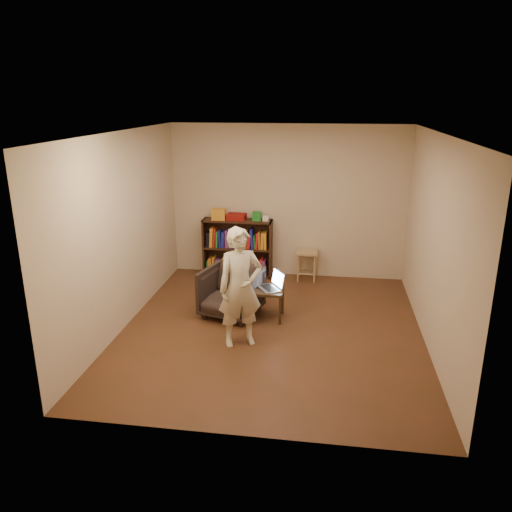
# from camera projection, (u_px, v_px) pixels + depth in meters

# --- Properties ---
(floor) EXTENTS (4.50, 4.50, 0.00)m
(floor) POSITION_uv_depth(u_px,v_px,m) (271.00, 329.00, 6.77)
(floor) COLOR #422C15
(floor) RESTS_ON ground
(ceiling) EXTENTS (4.50, 4.50, 0.00)m
(ceiling) POSITION_uv_depth(u_px,v_px,m) (273.00, 133.00, 5.97)
(ceiling) COLOR silver
(ceiling) RESTS_ON wall_back
(wall_back) EXTENTS (4.00, 0.00, 4.00)m
(wall_back) POSITION_uv_depth(u_px,v_px,m) (288.00, 202.00, 8.49)
(wall_back) COLOR beige
(wall_back) RESTS_ON floor
(wall_left) EXTENTS (0.00, 4.50, 4.50)m
(wall_left) POSITION_uv_depth(u_px,v_px,m) (123.00, 231.00, 6.65)
(wall_left) COLOR beige
(wall_left) RESTS_ON floor
(wall_right) EXTENTS (0.00, 4.50, 4.50)m
(wall_right) POSITION_uv_depth(u_px,v_px,m) (435.00, 244.00, 6.09)
(wall_right) COLOR beige
(wall_right) RESTS_ON floor
(bookshelf) EXTENTS (1.20, 0.30, 1.00)m
(bookshelf) POSITION_uv_depth(u_px,v_px,m) (238.00, 251.00, 8.72)
(bookshelf) COLOR black
(bookshelf) RESTS_ON floor
(box_yellow) EXTENTS (0.24, 0.18, 0.19)m
(box_yellow) POSITION_uv_depth(u_px,v_px,m) (219.00, 214.00, 8.52)
(box_yellow) COLOR orange
(box_yellow) RESTS_ON bookshelf
(red_cloth) EXTENTS (0.33, 0.25, 0.11)m
(red_cloth) POSITION_uv_depth(u_px,v_px,m) (236.00, 217.00, 8.53)
(red_cloth) COLOR maroon
(red_cloth) RESTS_ON bookshelf
(box_green) EXTENTS (0.15, 0.15, 0.15)m
(box_green) POSITION_uv_depth(u_px,v_px,m) (257.00, 216.00, 8.48)
(box_green) COLOR #207828
(box_green) RESTS_ON bookshelf
(box_white) EXTENTS (0.11, 0.11, 0.08)m
(box_white) POSITION_uv_depth(u_px,v_px,m) (265.00, 218.00, 8.47)
(box_white) COLOR white
(box_white) RESTS_ON bookshelf
(stool) EXTENTS (0.35, 0.35, 0.51)m
(stool) POSITION_uv_depth(u_px,v_px,m) (307.00, 257.00, 8.50)
(stool) COLOR #A57850
(stool) RESTS_ON floor
(armchair) EXTENTS (0.93, 0.95, 0.71)m
(armchair) POSITION_uv_depth(u_px,v_px,m) (231.00, 292.00, 7.12)
(armchair) COLOR #2C241D
(armchair) RESTS_ON floor
(side_table) EXTENTS (0.43, 0.43, 0.44)m
(side_table) POSITION_uv_depth(u_px,v_px,m) (268.00, 294.00, 7.01)
(side_table) COLOR black
(side_table) RESTS_ON floor
(laptop) EXTENTS (0.43, 0.45, 0.26)m
(laptop) POSITION_uv_depth(u_px,v_px,m) (272.00, 285.00, 6.99)
(laptop) COLOR #ABABB0
(laptop) RESTS_ON side_table
(person) EXTENTS (0.66, 0.57, 1.53)m
(person) POSITION_uv_depth(u_px,v_px,m) (240.00, 288.00, 6.16)
(person) COLOR beige
(person) RESTS_ON floor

